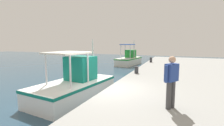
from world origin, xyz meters
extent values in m
cube|color=white|center=(0.11, 1.90, 0.45)|extent=(4.85, 2.74, 0.90)
cube|color=#0F7260|center=(0.11, 1.90, 0.82)|extent=(4.90, 2.78, 0.12)
cube|color=#0F7260|center=(0.68, 1.83, 1.53)|extent=(1.44, 1.46, 1.26)
cylinder|color=silver|center=(-1.02, 1.27, 1.63)|extent=(0.08, 0.08, 1.47)
cylinder|color=silver|center=(-0.83, 2.79, 1.63)|extent=(0.08, 0.08, 1.47)
cylinder|color=silver|center=(0.22, 1.12, 1.63)|extent=(0.08, 0.08, 1.47)
cylinder|color=silver|center=(0.41, 2.64, 1.63)|extent=(0.08, 0.08, 1.47)
cube|color=silver|center=(-0.30, 1.95, 2.41)|extent=(2.05, 1.82, 0.08)
cylinder|color=silver|center=(1.83, 1.69, 2.00)|extent=(0.10, 0.10, 2.21)
torus|color=orange|center=(0.68, 2.55, 1.53)|extent=(0.55, 0.17, 0.54)
cube|color=silver|center=(13.48, 2.75, 0.47)|extent=(4.80, 2.44, 0.93)
cube|color=#1E8C2D|center=(13.48, 2.75, 0.85)|extent=(4.85, 2.48, 0.12)
cube|color=#1E8C2D|center=(14.05, 2.67, 1.42)|extent=(1.43, 1.26, 0.99)
cylinder|color=silver|center=(12.37, 2.27, 1.76)|extent=(0.08, 0.08, 1.66)
cylinder|color=silver|center=(12.55, 3.52, 1.76)|extent=(0.08, 0.08, 1.66)
cylinder|color=silver|center=(13.60, 2.09, 1.76)|extent=(0.08, 0.08, 1.66)
cylinder|color=silver|center=(13.78, 3.35, 1.76)|extent=(0.08, 0.08, 1.66)
cube|color=#1E4CB2|center=(13.07, 2.81, 2.63)|extent=(2.03, 1.58, 0.08)
cylinder|color=silver|center=(15.19, 2.51, 2.05)|extent=(0.10, 0.10, 2.23)
torus|color=orange|center=(14.05, 3.27, 1.42)|extent=(0.55, 0.17, 0.54)
cylinder|color=#3F3F42|center=(-1.34, -2.89, 1.25)|extent=(0.16, 0.16, 0.89)
cylinder|color=#3F3F42|center=(-1.51, -2.78, 1.25)|extent=(0.16, 0.16, 0.89)
cube|color=navy|center=(-1.43, -2.84, 1.97)|extent=(0.50, 0.44, 0.55)
cylinder|color=navy|center=(-1.20, -2.98, 1.95)|extent=(0.10, 0.10, 0.53)
cylinder|color=navy|center=(-1.66, -2.69, 1.95)|extent=(0.10, 0.10, 0.53)
sphere|color=tan|center=(-1.43, -2.84, 2.38)|extent=(0.22, 0.22, 0.22)
cylinder|color=#333338|center=(4.07, -0.45, 1.03)|extent=(0.27, 0.27, 0.47)
cylinder|color=#333338|center=(10.75, -0.45, 1.06)|extent=(0.26, 0.26, 0.52)
camera|label=1|loc=(-6.81, -2.96, 2.91)|focal=26.27mm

